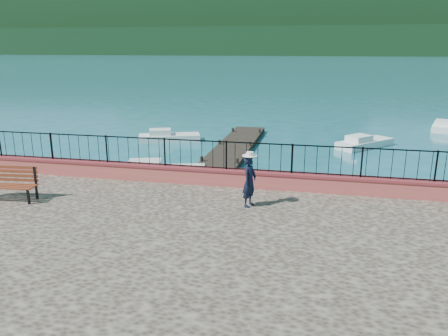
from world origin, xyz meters
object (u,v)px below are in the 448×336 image
at_px(boat_0, 159,168).
at_px(boat_2, 365,141).
at_px(boat_3, 169,135).
at_px(park_bench, 7,190).
at_px(person, 249,181).
at_px(boat_5, 443,124).

bearing_deg(boat_0, boat_2, 23.79).
bearing_deg(boat_3, park_bench, -110.94).
relative_size(park_bench, boat_2, 0.51).
relative_size(park_bench, boat_0, 0.46).
relative_size(person, boat_5, 0.44).
bearing_deg(boat_5, park_bench, 158.19).
height_order(person, boat_0, person).
bearing_deg(boat_2, boat_5, 3.07).
xyz_separation_m(person, boat_5, (10.71, 21.58, -1.57)).
xyz_separation_m(person, boat_2, (4.69, 14.52, -1.57)).
distance_m(boat_0, boat_2, 12.97).
height_order(person, boat_2, person).
bearing_deg(boat_0, park_bench, -123.93).
xyz_separation_m(boat_3, boat_5, (18.02, 7.90, 0.00)).
height_order(boat_2, boat_3, same).
distance_m(boat_0, boat_3, 7.86).
xyz_separation_m(park_bench, boat_0, (2.25, 7.20, -1.11)).
bearing_deg(boat_5, boat_0, 151.07).
xyz_separation_m(boat_2, boat_5, (6.03, 7.06, 0.00)).
bearing_deg(park_bench, boat_0, 66.98).
distance_m(boat_2, boat_3, 12.02).
bearing_deg(park_bench, boat_3, 83.81).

